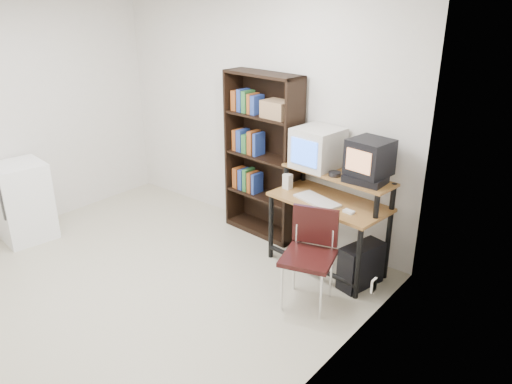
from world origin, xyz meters
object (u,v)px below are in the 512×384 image
Objects in this scene: computer_desk at (330,205)px; crt_monitor at (318,148)px; school_chair at (311,247)px; bookshelf at (264,154)px; pc_tower at (361,265)px; crt_tv at (370,157)px; mini_fridge at (23,202)px.

computer_desk is 2.57× the size of crt_monitor.
bookshelf is at bearing 127.62° from school_chair.
crt_monitor reaches higher than computer_desk.
school_chair is at bearing -30.97° from bookshelf.
crt_monitor is at bearing 173.91° from pc_tower.
crt_tv reaches higher than pc_tower.
mini_fridge is at bearing -142.71° from pc_tower.
crt_tv is 3.78m from mini_fridge.
bookshelf is (-1.18, 0.84, 0.40)m from school_chair.
crt_monitor is 0.53× the size of mini_fridge.
pc_tower is 0.52× the size of school_chair.
bookshelf reaches higher than mini_fridge.
computer_desk is 0.66× the size of bookshelf.
bookshelf is at bearing -179.54° from pc_tower.
bookshelf reaches higher than school_chair.
bookshelf is (-1.00, 0.24, 0.25)m from computer_desk.
school_chair is (0.44, -0.76, -0.64)m from crt_monitor.
bookshelf is (-1.43, 0.34, 0.72)m from pc_tower.
crt_monitor is 1.08m from school_chair.
computer_desk is at bearing -8.81° from bookshelf.
school_chair is 0.98× the size of mini_fridge.
computer_desk is 1.36× the size of mini_fridge.
computer_desk is at bearing -23.74° from crt_monitor.
computer_desk is 2.66× the size of pc_tower.
crt_monitor is 0.54× the size of school_chair.
school_chair is 0.47× the size of bookshelf.
crt_monitor is at bearing -178.41° from crt_tv.
mini_fridge is at bearing -141.63° from crt_monitor.
crt_tv reaches higher than mini_fridge.
crt_tv is 0.21× the size of bookshelf.
pc_tower is at bearing 31.55° from mini_fridge.
bookshelf is at bearing -178.70° from crt_tv.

